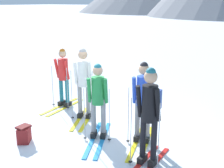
# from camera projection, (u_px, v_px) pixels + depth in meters

# --- Properties ---
(ground_plane) EXTENTS (400.00, 400.00, 0.00)m
(ground_plane) POSITION_uv_depth(u_px,v_px,m) (99.00, 130.00, 6.87)
(ground_plane) COLOR white
(skier_in_red) EXTENTS (0.61, 1.60, 1.70)m
(skier_in_red) POSITION_uv_depth(u_px,v_px,m) (63.00, 75.00, 8.19)
(skier_in_red) COLOR yellow
(skier_in_red) RESTS_ON ground
(skier_in_white) EXTENTS (0.92, 1.56, 1.84)m
(skier_in_white) POSITION_uv_depth(u_px,v_px,m) (84.00, 79.00, 7.33)
(skier_in_white) COLOR yellow
(skier_in_white) RESTS_ON ground
(skier_in_green) EXTENTS (1.02, 1.74, 1.70)m
(skier_in_green) POSITION_uv_depth(u_px,v_px,m) (98.00, 97.00, 6.26)
(skier_in_green) COLOR #1E84D1
(skier_in_green) RESTS_ON ground
(skier_in_blue) EXTENTS (0.80, 1.73, 1.78)m
(skier_in_blue) POSITION_uv_depth(u_px,v_px,m) (143.00, 99.00, 6.05)
(skier_in_blue) COLOR yellow
(skier_in_blue) RESTS_ON ground
(skier_in_black) EXTENTS (0.61, 1.67, 1.87)m
(skier_in_black) POSITION_uv_depth(u_px,v_px,m) (150.00, 111.00, 5.16)
(skier_in_black) COLOR red
(skier_in_black) RESTS_ON ground
(backpack_on_snow_front) EXTENTS (0.38, 0.40, 0.38)m
(backpack_on_snow_front) POSITION_uv_depth(u_px,v_px,m) (24.00, 134.00, 6.25)
(backpack_on_snow_front) COLOR maroon
(backpack_on_snow_front) RESTS_ON ground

